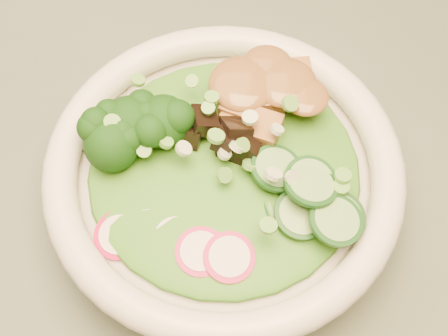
# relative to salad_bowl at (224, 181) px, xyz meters

# --- Properties ---
(salad_bowl) EXTENTS (0.23, 0.23, 0.06)m
(salad_bowl) POSITION_rel_salad_bowl_xyz_m (0.00, 0.00, 0.00)
(salad_bowl) COLOR silver
(salad_bowl) RESTS_ON dining_table
(lettuce_bed) EXTENTS (0.18, 0.18, 0.02)m
(lettuce_bed) POSITION_rel_salad_bowl_xyz_m (0.00, -0.00, 0.02)
(lettuce_bed) COLOR #2C6415
(lettuce_bed) RESTS_ON salad_bowl
(broccoli_florets) EXTENTS (0.08, 0.07, 0.04)m
(broccoli_florets) POSITION_rel_salad_bowl_xyz_m (-0.05, 0.01, 0.03)
(broccoli_florets) COLOR black
(broccoli_florets) RESTS_ON salad_bowl
(radish_slices) EXTENTS (0.10, 0.05, 0.02)m
(radish_slices) POSITION_rel_salad_bowl_xyz_m (-0.01, -0.06, 0.02)
(radish_slices) COLOR #AA0D41
(radish_slices) RESTS_ON salad_bowl
(cucumber_slices) EXTENTS (0.07, 0.07, 0.03)m
(cucumber_slices) POSITION_rel_salad_bowl_xyz_m (0.05, -0.02, 0.03)
(cucumber_slices) COLOR #75A95D
(cucumber_slices) RESTS_ON salad_bowl
(mushroom_heap) EXTENTS (0.07, 0.07, 0.03)m
(mushroom_heap) POSITION_rel_salad_bowl_xyz_m (0.00, 0.01, 0.03)
(mushroom_heap) COLOR black
(mushroom_heap) RESTS_ON salad_bowl
(tofu_cubes) EXTENTS (0.09, 0.06, 0.03)m
(tofu_cubes) POSITION_rel_salad_bowl_xyz_m (0.02, 0.05, 0.03)
(tofu_cubes) COLOR brown
(tofu_cubes) RESTS_ON salad_bowl
(peanut_sauce) EXTENTS (0.06, 0.05, 0.01)m
(peanut_sauce) POSITION_rel_salad_bowl_xyz_m (0.02, 0.05, 0.04)
(peanut_sauce) COLOR brown
(peanut_sauce) RESTS_ON tofu_cubes
(scallion_garnish) EXTENTS (0.16, 0.16, 0.02)m
(scallion_garnish) POSITION_rel_salad_bowl_xyz_m (0.00, -0.00, 0.04)
(scallion_garnish) COLOR #5DA239
(scallion_garnish) RESTS_ON salad_bowl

